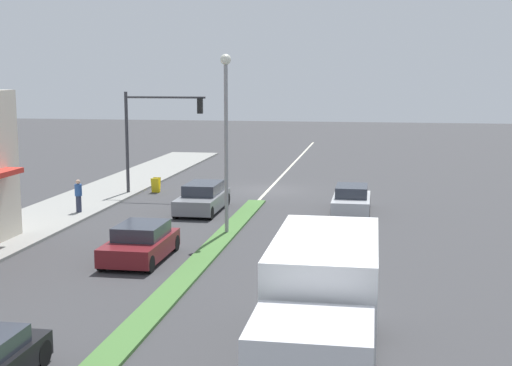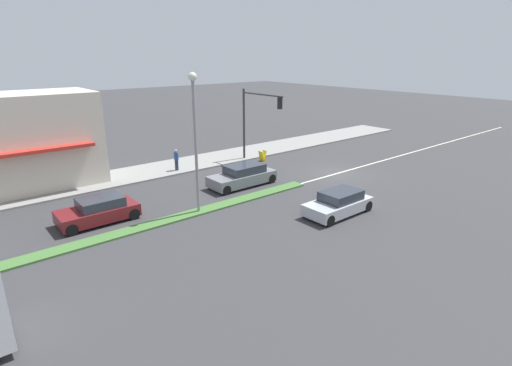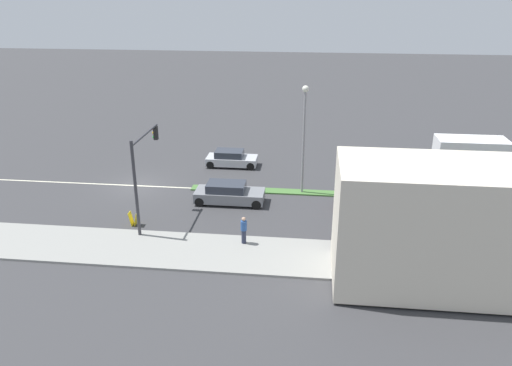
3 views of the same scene
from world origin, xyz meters
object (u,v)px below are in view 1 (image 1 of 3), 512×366
at_px(delivery_truck, 323,307).
at_px(sedan_silver, 351,200).
at_px(warning_aframe_sign, 156,185).
at_px(suv_grey, 203,198).
at_px(traffic_signal_main, 151,125).
at_px(sedan_maroon, 140,243).
at_px(street_lamp, 226,120).
at_px(pedestrian, 78,195).

distance_m(delivery_truck, sedan_silver, 19.08).
bearing_deg(warning_aframe_sign, suv_grey, 128.04).
relative_size(warning_aframe_sign, suv_grey, 0.18).
xyz_separation_m(delivery_truck, sedan_silver, (0.00, -19.06, -0.85)).
height_order(warning_aframe_sign, suv_grey, suv_grey).
xyz_separation_m(traffic_signal_main, sedan_maroon, (-3.92, 13.70, -3.28)).
bearing_deg(suv_grey, delivery_truck, 111.75).
height_order(delivery_truck, sedan_maroon, delivery_truck).
bearing_deg(traffic_signal_main, sedan_silver, 163.57).
height_order(street_lamp, warning_aframe_sign, street_lamp).
distance_m(warning_aframe_sign, sedan_maroon, 15.06).
distance_m(traffic_signal_main, street_lamp, 10.96).
bearing_deg(traffic_signal_main, sedan_maroon, 105.98).
relative_size(sedan_silver, suv_grey, 0.88).
xyz_separation_m(traffic_signal_main, street_lamp, (-6.12, 9.05, 0.88)).
relative_size(sedan_maroon, suv_grey, 0.86).
relative_size(street_lamp, suv_grey, 1.62).
bearing_deg(warning_aframe_sign, pedestrian, 76.43).
bearing_deg(pedestrian, street_lamp, 159.28).
height_order(pedestrian, warning_aframe_sign, pedestrian).
xyz_separation_m(traffic_signal_main, sedan_silver, (-11.12, 3.28, -3.29)).
relative_size(pedestrian, sedan_maroon, 0.40).
height_order(street_lamp, sedan_silver, street_lamp).
bearing_deg(street_lamp, suv_grey, -65.18).
distance_m(pedestrian, sedan_silver, 13.17).
height_order(traffic_signal_main, pedestrian, traffic_signal_main).
bearing_deg(suv_grey, street_lamp, 114.82).
bearing_deg(suv_grey, traffic_signal_main, -47.58).
height_order(street_lamp, pedestrian, street_lamp).
distance_m(pedestrian, sedan_maroon, 9.50).
height_order(pedestrian, sedan_silver, pedestrian).
bearing_deg(street_lamp, pedestrian, -20.72).
bearing_deg(sedan_maroon, suv_grey, -90.00).
bearing_deg(sedan_silver, suv_grey, 8.01).
xyz_separation_m(delivery_truck, suv_grey, (7.20, -18.05, -0.81)).
bearing_deg(sedan_silver, sedan_maroon, 55.36).
bearing_deg(warning_aframe_sign, sedan_maroon, 105.39).
bearing_deg(suv_grey, pedestrian, 17.48).
bearing_deg(pedestrian, delivery_truck, 128.33).
bearing_deg(delivery_truck, street_lamp, -69.39).
bearing_deg(sedan_silver, street_lamp, 49.09).
bearing_deg(pedestrian, warning_aframe_sign, -103.57).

